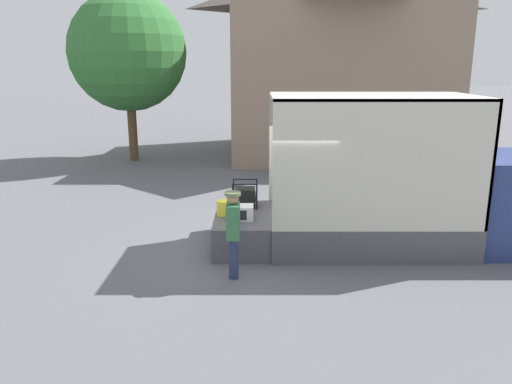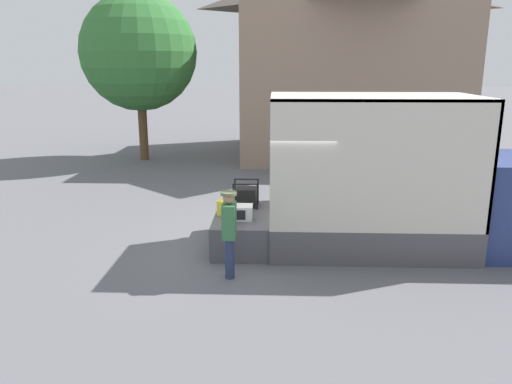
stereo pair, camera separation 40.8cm
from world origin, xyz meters
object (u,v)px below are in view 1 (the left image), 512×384
orange_bucket (223,208)px  street_tree (127,52)px  microwave (241,213)px  worker_person (233,226)px  portable_generator (245,197)px  box_truck (444,205)px

orange_bucket → street_tree: size_ratio=0.05×
microwave → street_tree: street_tree is taller
worker_person → orange_bucket: bearing=99.3°
orange_bucket → microwave: bearing=-38.0°
portable_generator → street_tree: street_tree is taller
orange_bucket → worker_person: 1.74m
box_truck → worker_person: box_truck is taller
box_truck → portable_generator: box_truck is taller
worker_person → street_tree: (-4.66, 11.82, 3.32)m
box_truck → worker_person: bearing=-158.4°
portable_generator → worker_person: (-0.18, -2.40, 0.09)m
box_truck → worker_person: 4.86m
portable_generator → worker_person: bearing=-94.3°
box_truck → portable_generator: bearing=172.0°
microwave → street_tree: bearing=114.6°
box_truck → portable_generator: 4.38m
microwave → street_tree: (-4.77, 10.42, 3.48)m
worker_person → street_tree: size_ratio=0.25×
box_truck → street_tree: bearing=132.4°
street_tree → orange_bucket: bearing=-66.6°
microwave → orange_bucket: (-0.39, 0.31, 0.01)m
box_truck → microwave: size_ratio=12.95×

